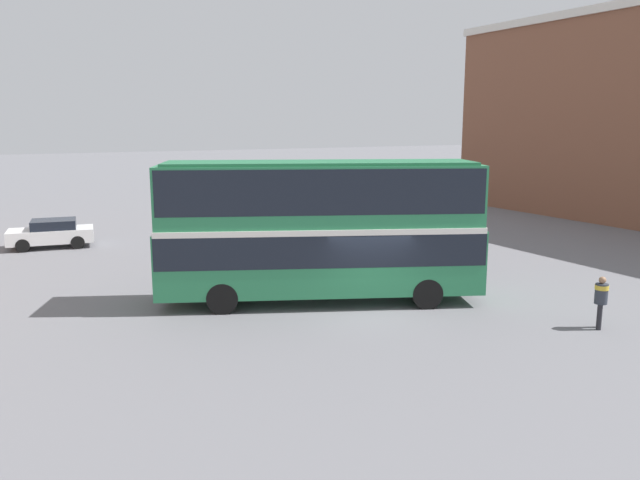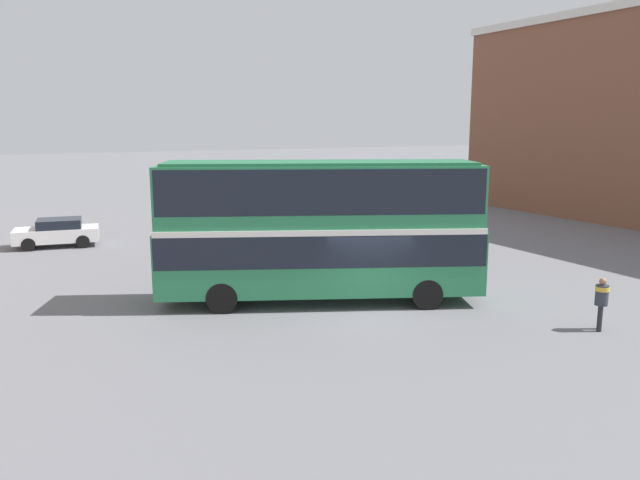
% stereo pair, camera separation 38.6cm
% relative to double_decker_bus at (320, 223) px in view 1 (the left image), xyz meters
% --- Properties ---
extents(ground_plane, '(240.00, 240.00, 0.00)m').
position_rel_double_decker_bus_xyz_m(ground_plane, '(0.88, -1.72, -2.76)').
color(ground_plane, slate).
extents(double_decker_bus, '(10.97, 6.58, 4.84)m').
position_rel_double_decker_bus_xyz_m(double_decker_bus, '(0.00, 0.00, 0.00)').
color(double_decker_bus, '#287A4C').
rests_on(double_decker_bus, ground_plane).
extents(pedestrian_foreground, '(0.56, 0.56, 1.61)m').
position_rel_double_decker_bus_xyz_m(pedestrian_foreground, '(6.04, -6.50, -1.78)').
color(pedestrian_foreground, '#232328').
rests_on(pedestrian_foreground, ground_plane).
extents(parked_car_kerb_near, '(4.64, 2.20, 1.51)m').
position_rel_double_decker_bus_xyz_m(parked_car_kerb_near, '(4.41, 13.70, -1.98)').
color(parked_car_kerb_near, silver).
rests_on(parked_car_kerb_near, ground_plane).
extents(parked_car_kerb_far, '(4.19, 2.41, 1.39)m').
position_rel_double_decker_bus_xyz_m(parked_car_kerb_far, '(-7.18, 14.77, -2.05)').
color(parked_car_kerb_far, silver).
rests_on(parked_car_kerb_far, ground_plane).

